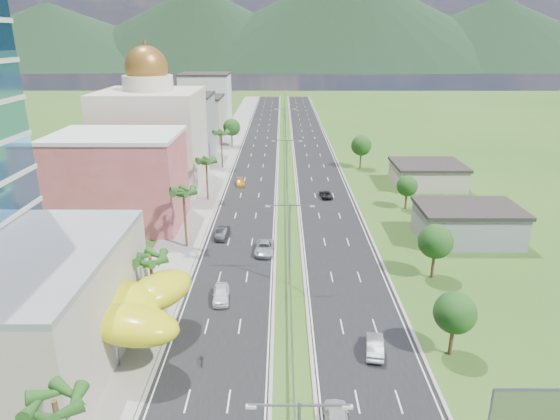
{
  "coord_description": "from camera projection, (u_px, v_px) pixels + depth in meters",
  "views": [
    {
      "loc": [
        -0.99,
        -47.85,
        30.47
      ],
      "look_at": [
        -1.27,
        19.13,
        7.0
      ],
      "focal_mm": 32.0,
      "sensor_mm": 36.0,
      "label": 1
    }
  ],
  "objects": [
    {
      "name": "leafy_tree_rd",
      "position": [
        361.0,
        146.0,
        119.37
      ],
      "size": [
        4.9,
        4.9,
        8.05
      ],
      "color": "#47301C",
      "rests_on": "ground"
    },
    {
      "name": "car_silver_right",
      "position": [
        375.0,
        346.0,
        50.42
      ],
      "size": [
        2.42,
        5.05,
        1.6
      ],
      "primitive_type": "imported",
      "rotation": [
        0.0,
        0.0,
        2.98
      ],
      "color": "#ACAEB4",
      "rests_on": "road_right"
    },
    {
      "name": "shed_far",
      "position": [
        427.0,
        176.0,
        106.28
      ],
      "size": [
        14.0,
        12.0,
        4.4
      ],
      "primitive_type": "cube",
      "color": "#B1A392",
      "rests_on": "ground"
    },
    {
      "name": "streetlight_median_c",
      "position": [
        287.0,
        160.0,
        100.18
      ],
      "size": [
        6.04,
        0.25,
        11.0
      ],
      "color": "gray",
      "rests_on": "ground"
    },
    {
      "name": "leafy_tree_lfar",
      "position": [
        232.0,
        127.0,
        143.1
      ],
      "size": [
        4.9,
        4.9,
        8.05
      ],
      "color": "#47301C",
      "rests_on": "ground"
    },
    {
      "name": "midrise_white",
      "position": [
        206.0,
        102.0,
        170.32
      ],
      "size": [
        16.0,
        15.0,
        18.0
      ],
      "primitive_type": "cube",
      "color": "silver",
      "rests_on": "ground"
    },
    {
      "name": "car_white_near_left",
      "position": [
        221.0,
        294.0,
        60.41
      ],
      "size": [
        2.36,
        5.05,
        1.67
      ],
      "primitive_type": "imported",
      "rotation": [
        0.0,
        0.0,
        0.08
      ],
      "color": "white",
      "rests_on": "road_left"
    },
    {
      "name": "midrise_grey",
      "position": [
        181.0,
        128.0,
        128.19
      ],
      "size": [
        16.0,
        15.0,
        16.0
      ],
      "primitive_type": "cube",
      "color": "gray",
      "rests_on": "ground"
    },
    {
      "name": "road_right",
      "position": [
        312.0,
        150.0,
        140.13
      ],
      "size": [
        11.0,
        260.0,
        0.04
      ],
      "primitive_type": "cube",
      "color": "black",
      "rests_on": "ground"
    },
    {
      "name": "domed_building",
      "position": [
        152.0,
        133.0,
        103.49
      ],
      "size": [
        20.0,
        20.0,
        28.7
      ],
      "color": "beige",
      "rests_on": "ground"
    },
    {
      "name": "median_guardrail",
      "position": [
        286.0,
        164.0,
        122.96
      ],
      "size": [
        0.1,
        216.06,
        0.76
      ],
      "color": "gray",
      "rests_on": "ground"
    },
    {
      "name": "shed_near",
      "position": [
        467.0,
        225.0,
        77.88
      ],
      "size": [
        15.0,
        10.0,
        5.0
      ],
      "primitive_type": "cube",
      "color": "gray",
      "rests_on": "ground"
    },
    {
      "name": "sidewalk_left",
      "position": [
        225.0,
        150.0,
        140.21
      ],
      "size": [
        7.0,
        260.0,
        0.12
      ],
      "primitive_type": "cube",
      "color": "gray",
      "rests_on": "ground"
    },
    {
      "name": "leafy_tree_rc",
      "position": [
        407.0,
        186.0,
        91.44
      ],
      "size": [
        3.85,
        3.85,
        6.33
      ],
      "color": "#47301C",
      "rests_on": "ground"
    },
    {
      "name": "car_dark_far_right",
      "position": [
        326.0,
        194.0,
        99.0
      ],
      "size": [
        2.57,
        4.77,
        1.27
      ],
      "primitive_type": "imported",
      "rotation": [
        0.0,
        0.0,
        3.24
      ],
      "color": "black",
      "rests_on": "road_right"
    },
    {
      "name": "pink_shophouse",
      "position": [
        120.0,
        181.0,
        83.06
      ],
      "size": [
        20.0,
        15.0,
        15.0
      ],
      "primitive_type": "cube",
      "color": "#B94E4C",
      "rests_on": "ground"
    },
    {
      "name": "midrise_beige",
      "position": [
        195.0,
        120.0,
        149.44
      ],
      "size": [
        16.0,
        15.0,
        13.0
      ],
      "primitive_type": "cube",
      "color": "#B1A392",
      "rests_on": "ground"
    },
    {
      "name": "palm_tree_c",
      "position": [
        183.0,
        194.0,
        73.24
      ],
      "size": [
        3.6,
        3.6,
        9.6
      ],
      "color": "#47301C",
      "rests_on": "ground"
    },
    {
      "name": "palm_tree_d",
      "position": [
        206.0,
        163.0,
        95.26
      ],
      "size": [
        3.6,
        3.6,
        8.6
      ],
      "color": "#47301C",
      "rests_on": "ground"
    },
    {
      "name": "car_yellow_far_left",
      "position": [
        240.0,
        182.0,
        107.06
      ],
      "size": [
        2.37,
        4.54,
        1.26
      ],
      "primitive_type": "imported",
      "rotation": [
        0.0,
        0.0,
        0.14
      ],
      "color": "gold",
      "rests_on": "road_left"
    },
    {
      "name": "car_dark_left",
      "position": [
        222.0,
        233.0,
        79.24
      ],
      "size": [
        2.12,
        4.96,
        1.59
      ],
      "primitive_type": "imported",
      "rotation": [
        0.0,
        0.0,
        -0.09
      ],
      "color": "black",
      "rests_on": "road_left"
    },
    {
      "name": "leafy_tree_ra",
      "position": [
        455.0,
        313.0,
        48.86
      ],
      "size": [
        4.2,
        4.2,
        6.9
      ],
      "color": "#47301C",
      "rests_on": "ground"
    },
    {
      "name": "road_left",
      "position": [
        259.0,
        150.0,
        140.18
      ],
      "size": [
        11.0,
        260.0,
        0.04
      ],
      "primitive_type": "cube",
      "color": "black",
      "rests_on": "ground"
    },
    {
      "name": "mountain_ridge",
      "position": [
        345.0,
        69.0,
        479.67
      ],
      "size": [
        860.0,
        140.0,
        90.0
      ],
      "primitive_type": null,
      "color": "black",
      "rests_on": "ground"
    },
    {
      "name": "streetlight_median_d",
      "position": [
        286.0,
        123.0,
        142.65
      ],
      "size": [
        6.04,
        0.25,
        11.0
      ],
      "color": "gray",
      "rests_on": "ground"
    },
    {
      "name": "motorcycle",
      "position": [
        202.0,
        358.0,
        48.88
      ],
      "size": [
        0.81,
        1.8,
        1.11
      ],
      "primitive_type": "imported",
      "rotation": [
        0.0,
        0.0,
        0.17
      ],
      "color": "black",
      "rests_on": "road_left"
    },
    {
      "name": "billboard",
      "position": [
        526.0,
        410.0,
        36.71
      ],
      "size": [
        5.2,
        0.35,
        6.2
      ],
      "color": "gray",
      "rests_on": "ground"
    },
    {
      "name": "car_silver_mid_left",
      "position": [
        264.0,
        248.0,
        73.69
      ],
      "size": [
        2.88,
        5.82,
        1.59
      ],
      "primitive_type": "imported",
      "rotation": [
        0.0,
        0.0,
        -0.04
      ],
      "color": "#A2A4AA",
      "rests_on": "road_left"
    },
    {
      "name": "leafy_tree_rb",
      "position": [
        436.0,
        242.0,
        64.76
      ],
      "size": [
        4.55,
        4.55,
        7.47
      ],
      "color": "#47301C",
      "rests_on": "ground"
    },
    {
      "name": "ground",
      "position": [
        291.0,
        327.0,
        55.23
      ],
      "size": [
        500.0,
        500.0,
        0.0
      ],
      "primitive_type": "plane",
      "color": "#2D5119",
      "rests_on": "ground"
    },
    {
      "name": "palm_tree_b",
      "position": [
        150.0,
        261.0,
        54.84
      ],
      "size": [
        3.6,
        3.6,
        8.1
      ],
      "color": "#47301C",
      "rests_on": "ground"
    },
    {
      "name": "lime_canopy",
      "position": [
        92.0,
        305.0,
        49.88
      ],
      "size": [
        18.0,
        15.0,
        7.4
      ],
      "color": "#CAC613",
      "rests_on": "ground"
    },
    {
      "name": "streetlight_median_b",
      "position": [
        290.0,
        236.0,
        62.43
      ],
      "size": [
        6.04,
        0.25,
        11.0
      ],
      "color": "gray",
      "rests_on": "ground"
    },
    {
      "name": "streetlight_median_e",
      "position": [
        285.0,
        103.0,
        185.12
      ],
      "size": [
        6.04,
        0.25,
        11.0
      ],
      "color": "gray",
      "rests_on": "ground"
    },
    {
      "name": "car_white_near_right",
      "position": [
        337.0,
        420.0,
        40.6
      ],
      "size": [
        2.29,
        5.22,
        1.75
      ],
      "primitive_type": "imported",
      "rotation": [
        0.0,
        0.0,
        3.1
      ],
      "color": "silver",
      "rests_on": "road_right"
    },
    {
      "name": "palm_tree_a",
      "position": [
        55.0,
        407.0,
        31.87
      ],
      "size": [
        3.6,
        3.6,
        9.1
      ],
      "color": "#47301C",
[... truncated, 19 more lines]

